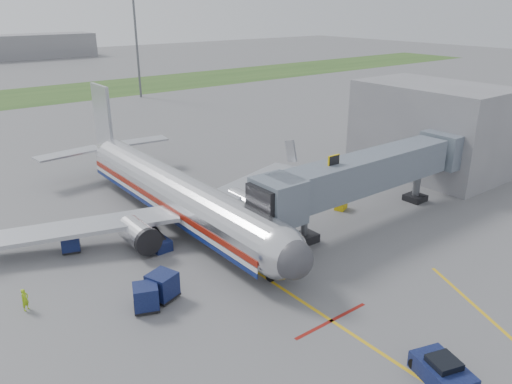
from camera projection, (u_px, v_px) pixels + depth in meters
ground at (289, 293)px, 33.77m from camera, size 400.00×400.00×0.00m
apron_markings at (375, 349)px, 28.30m from camera, size 21.52×50.00×0.01m
airliner at (176, 193)px, 44.10m from camera, size 32.10×35.67×10.25m
jet_bridge at (364, 174)px, 43.22m from camera, size 25.30×4.00×6.90m
terminal at (431, 129)px, 56.53m from camera, size 10.00×16.00×10.00m
light_mast_right at (137, 43)px, 99.65m from camera, size 2.00×0.44×20.40m
pushback_tug at (443, 372)px, 25.77m from camera, size 2.80×3.61×1.33m
baggage_cart_a at (162, 286)px, 32.83m from camera, size 2.18×2.18×1.84m
baggage_cart_b at (70, 242)px, 39.15m from camera, size 1.75×1.75×1.49m
baggage_cart_c at (146, 297)px, 31.67m from camera, size 2.07×2.07×1.71m
belt_loader at (154, 240)px, 40.19m from camera, size 1.45×4.23×2.05m
ground_power_cart at (341, 204)px, 47.27m from camera, size 1.52×1.29×1.04m
ramp_worker at (25, 300)px, 31.64m from camera, size 0.66×0.60×1.51m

